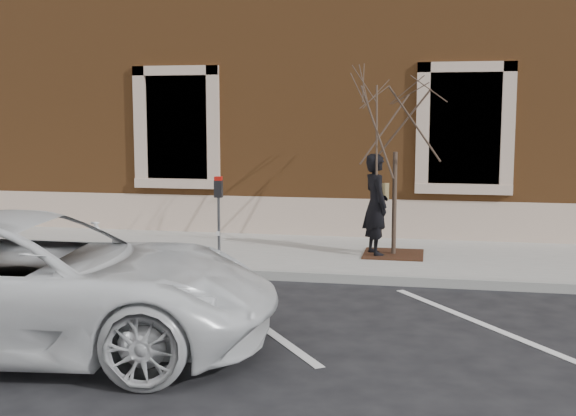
% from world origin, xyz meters
% --- Properties ---
extents(ground, '(120.00, 120.00, 0.00)m').
position_xyz_m(ground, '(0.00, 0.00, 0.00)').
color(ground, '#28282B').
rests_on(ground, ground).
extents(sidewalk_near, '(40.00, 3.50, 0.15)m').
position_xyz_m(sidewalk_near, '(0.00, 1.75, 0.07)').
color(sidewalk_near, '#BCB7B0').
rests_on(sidewalk_near, ground).
extents(curb_near, '(40.00, 0.12, 0.15)m').
position_xyz_m(curb_near, '(0.00, -0.05, 0.07)').
color(curb_near, '#9E9E99').
rests_on(curb_near, ground).
extents(parking_stripes, '(28.00, 4.40, 0.01)m').
position_xyz_m(parking_stripes, '(0.00, -2.20, 0.00)').
color(parking_stripes, silver).
rests_on(parking_stripes, ground).
extents(building_civic, '(40.00, 8.62, 8.00)m').
position_xyz_m(building_civic, '(0.00, 7.74, 4.00)').
color(building_civic, brown).
rests_on(building_civic, ground).
extents(man, '(0.68, 0.79, 1.83)m').
position_xyz_m(man, '(1.41, 1.61, 1.07)').
color(man, black).
rests_on(man, sidewalk_near).
extents(parking_meter, '(0.13, 0.10, 1.48)m').
position_xyz_m(parking_meter, '(-1.19, 0.48, 1.17)').
color(parking_meter, '#595B60').
rests_on(parking_meter, sidewalk_near).
extents(tree_grate, '(1.07, 1.07, 0.03)m').
position_xyz_m(tree_grate, '(1.73, 1.68, 0.16)').
color(tree_grate, '#411F15').
rests_on(tree_grate, sidewalk_near).
extents(sapling, '(2.03, 2.03, 3.39)m').
position_xyz_m(sapling, '(1.73, 1.68, 2.52)').
color(sapling, '#49392C').
rests_on(sapling, sidewalk_near).
extents(white_truck, '(5.93, 3.32, 1.56)m').
position_xyz_m(white_truck, '(-2.07, -4.01, 0.78)').
color(white_truck, white).
rests_on(white_truck, ground).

